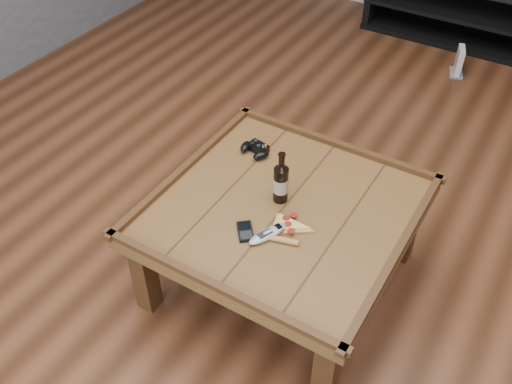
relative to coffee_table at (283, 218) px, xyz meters
The scene contains 10 objects.
ground 0.39m from the coffee_table, ahead, with size 6.00×6.00×0.00m, color #412312.
baseboard 3.01m from the coffee_table, 90.00° to the left, with size 5.00×0.02×0.10m, color silver.
coffee_table is the anchor object (origin of this frame).
media_console 2.75m from the coffee_table, 90.00° to the left, with size 1.40×0.45×0.50m.
beer_bottle 0.16m from the coffee_table, 136.74° to the left, with size 0.06×0.06×0.24m.
game_controller 0.38m from the coffee_table, 139.14° to the left, with size 0.16×0.12×0.04m.
pizza_slice 0.14m from the coffee_table, 55.28° to the right, with size 0.19×0.25×0.02m.
smartphone 0.22m from the coffee_table, 106.01° to the right, with size 0.11×0.12×0.01m.
remote_control 0.19m from the coffee_table, 81.28° to the right, with size 0.12×0.19×0.03m.
game_console 2.25m from the coffee_table, 86.12° to the left, with size 0.13×0.18×0.20m.
Camera 1 is at (0.77, -1.49, 2.04)m, focal length 40.00 mm.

